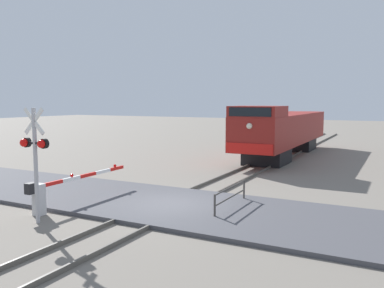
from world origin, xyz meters
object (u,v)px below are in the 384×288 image
object	(u,v)px
crossing_gate	(53,190)
guard_railing	(231,195)
locomotive	(284,130)
crossing_signal	(35,152)

from	to	relation	value
crossing_gate	guard_railing	world-z (taller)	crossing_gate
locomotive	crossing_signal	world-z (taller)	crossing_signal
locomotive	guard_railing	xyz separation A→B (m)	(2.25, -16.23, -1.37)
crossing_signal	crossing_gate	size ratio (longest dim) A/B	0.72
crossing_signal	guard_railing	bearing A→B (deg)	40.73
crossing_signal	locomotive	bearing A→B (deg)	81.51
crossing_signal	guard_railing	world-z (taller)	crossing_signal
guard_railing	locomotive	bearing A→B (deg)	97.89
locomotive	guard_railing	distance (m)	16.44
crossing_signal	crossing_gate	bearing A→B (deg)	116.66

